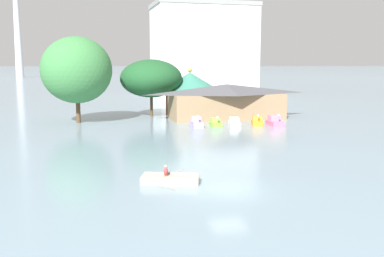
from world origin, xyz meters
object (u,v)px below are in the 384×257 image
shoreline_tree_mid (151,78)px  pedal_boat_lavender (197,123)px  pedal_boat_pink (275,122)px  pedal_boat_white (234,122)px  pedal_boat_orange (257,122)px  shoreline_tree_tall_left (77,70)px  rowboat_with_rower (170,179)px  boathouse (227,101)px  pedal_boat_lime (216,123)px  background_building_block (203,50)px  green_roof_pavilion (190,90)px

shoreline_tree_mid → pedal_boat_lavender: bearing=-73.9°
pedal_boat_pink → pedal_boat_white: bearing=-102.4°
pedal_boat_white → pedal_boat_orange: size_ratio=1.14×
pedal_boat_orange → shoreline_tree_tall_left: shoreline_tree_tall_left is taller
rowboat_with_rower → boathouse: 36.22m
pedal_boat_orange → rowboat_with_rower: bearing=-17.1°
pedal_boat_orange → boathouse: bearing=-149.2°
pedal_boat_white → shoreline_tree_tall_left: size_ratio=0.24×
boathouse → pedal_boat_lavender: bearing=-132.9°
pedal_boat_lime → shoreline_tree_tall_left: bearing=-112.4°
rowboat_with_rower → background_building_block: 84.60m
pedal_boat_white → pedal_boat_orange: (3.11, -0.60, 0.05)m
pedal_boat_lavender → pedal_boat_white: (5.34, 0.13, -0.13)m
pedal_boat_orange → pedal_boat_lavender: bearing=-75.5°
pedal_boat_white → background_building_block: background_building_block is taller
rowboat_with_rower → pedal_boat_lime: pedal_boat_lime is taller
rowboat_with_rower → shoreline_tree_tall_left: (-6.16, 33.77, 7.12)m
pedal_boat_lime → shoreline_tree_mid: bearing=-151.2°
pedal_boat_white → boathouse: (1.33, 7.06, 2.30)m
pedal_boat_lavender → background_building_block: background_building_block is taller
pedal_boat_pink → background_building_block: size_ratio=0.12×
shoreline_tree_tall_left → shoreline_tree_mid: size_ratio=1.24×
green_roof_pavilion → pedal_boat_orange: bearing=-67.6°
pedal_boat_pink → green_roof_pavilion: 17.32m
pedal_boat_orange → pedal_boat_pink: pedal_boat_pink is taller
pedal_boat_lavender → pedal_boat_orange: 8.46m
pedal_boat_lime → green_roof_pavilion: 13.94m
pedal_boat_lime → shoreline_tree_tall_left: size_ratio=0.19×
boathouse → green_roof_pavilion: size_ratio=1.63×
rowboat_with_rower → pedal_boat_pink: 31.06m
rowboat_with_rower → pedal_boat_white: 29.25m
pedal_boat_orange → boathouse: boathouse is taller
pedal_boat_pink → pedal_boat_orange: bearing=-107.8°
pedal_boat_white → pedal_boat_lime: bearing=-79.0°
pedal_boat_white → pedal_boat_lavender: bearing=-76.5°
pedal_boat_lavender → rowboat_with_rower: bearing=-17.9°
pedal_boat_lavender → pedal_boat_white: bearing=92.8°
rowboat_with_rower → pedal_boat_lime: 28.11m
pedal_boat_pink → green_roof_pavilion: bearing=-149.1°
pedal_boat_white → shoreline_tree_tall_left: 23.08m
rowboat_with_rower → pedal_boat_lime: bearing=84.4°
pedal_boat_lime → background_building_block: background_building_block is taller
green_roof_pavilion → pedal_boat_white: bearing=-78.6°
pedal_boat_orange → background_building_block: 56.62m
boathouse → pedal_boat_lime: bearing=-119.6°
boathouse → background_building_block: 49.10m
pedal_boat_lavender → pedal_boat_pink: size_ratio=0.78×
rowboat_with_rower → green_roof_pavilion: bearing=92.3°
background_building_block → shoreline_tree_tall_left: bearing=-124.5°
boathouse → shoreline_tree_mid: size_ratio=1.87×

